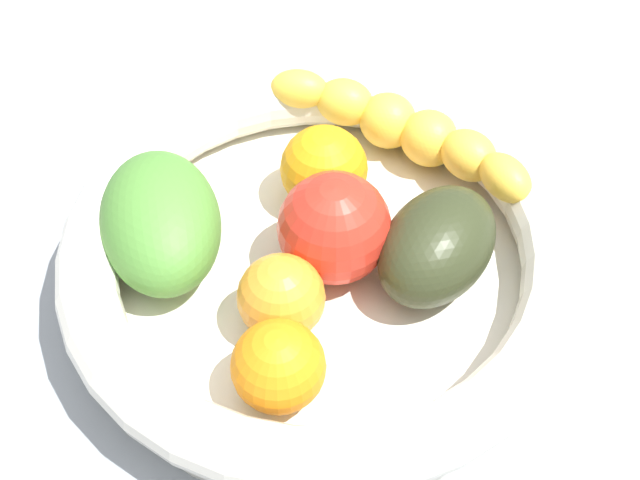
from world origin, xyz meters
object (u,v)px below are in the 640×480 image
Objects in this scene: orange_mid_left at (278,366)px; mango_green at (161,222)px; orange_mid_right at (324,169)px; orange_front at (288,300)px; tomato_red at (334,228)px; fruit_bowl at (320,261)px; banana_draped_left at (405,129)px; avocado_dark at (437,246)px.

mango_green is (-11.88, 5.48, 0.37)cm from orange_mid_left.
orange_mid_right is 0.52× the size of mango_green.
orange_front is 0.74× the size of tomato_red.
orange_mid_left is 0.92× the size of orange_mid_right.
fruit_bowl is 4.60× the size of tomato_red.
orange_mid_left is at bearing -24.76° from mango_green.
fruit_bowl is 1.57× the size of banana_draped_left.
mango_green is at bearing -126.11° from orange_mid_right.
banana_draped_left is 3.95× the size of orange_front.
tomato_red is (10.10, 4.45, 0.50)cm from mango_green.
tomato_red is at bearing 23.80° from mango_green.
orange_front is 0.91× the size of orange_mid_right.
orange_front is at bearing 113.49° from orange_mid_left.
mango_green is 11.05cm from tomato_red.
orange_front is (0.21, -16.62, -0.20)cm from banana_draped_left.
banana_draped_left reaches higher than fruit_bowl.
banana_draped_left is at bearing 57.54° from mango_green.
avocado_dark is at bearing 22.55° from mango_green.
orange_front is 5.72cm from tomato_red.
mango_green is at bearing 155.24° from orange_mid_left.
mango_green is (-16.15, -6.71, 0.09)cm from avocado_dark.
banana_draped_left is 21.01cm from orange_mid_left.
tomato_red is (0.28, -10.97, 0.72)cm from banana_draped_left.
tomato_red reaches higher than orange_mid_right.
banana_draped_left is 18.28cm from mango_green.
orange_front and orange_mid_left have the same top height.
mango_green is at bearing -122.46° from banana_draped_left.
orange_mid_right is at bearing 107.46° from orange_front.
mango_green is (-9.81, -15.43, 0.21)cm from banana_draped_left.
fruit_bowl is at bearing 95.64° from orange_front.
orange_mid_right reaches higher than orange_front.
tomato_red reaches higher than orange_front.
avocado_dark is (6.60, 3.10, 2.08)cm from fruit_bowl.
banana_draped_left is at bearing 90.73° from orange_front.
orange_mid_right reaches higher than fruit_bowl.
orange_mid_left is at bearing -75.59° from fruit_bowl.
orange_mid_left is 0.57× the size of avocado_dark.
mango_green is at bearing -156.20° from tomato_red.
banana_draped_left is at bearing 95.66° from orange_mid_left.
avocado_dark is (6.13, 7.90, 0.32)cm from orange_front.
orange_front is at bearing -127.79° from avocado_dark.
orange_mid_right is 0.82× the size of tomato_red.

